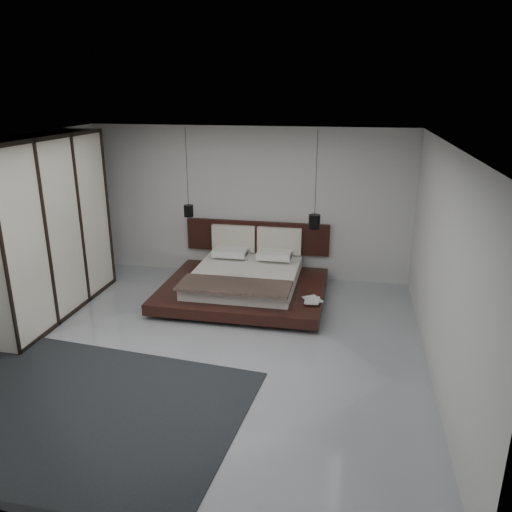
% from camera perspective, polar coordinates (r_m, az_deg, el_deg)
% --- Properties ---
extents(floor, '(6.00, 6.00, 0.00)m').
position_cam_1_polar(floor, '(7.10, -5.95, -10.30)').
color(floor, '#979AA0').
rests_on(floor, ground).
extents(ceiling, '(6.00, 6.00, 0.00)m').
position_cam_1_polar(ceiling, '(6.26, -6.81, 12.81)').
color(ceiling, white).
rests_on(ceiling, wall_back).
extents(wall_back, '(6.00, 0.00, 6.00)m').
position_cam_1_polar(wall_back, '(9.35, -0.87, 6.07)').
color(wall_back, '#B7B7B5').
rests_on(wall_back, floor).
extents(wall_front, '(6.00, 0.00, 6.00)m').
position_cam_1_polar(wall_front, '(4.03, -19.40, -12.47)').
color(wall_front, '#B7B7B5').
rests_on(wall_front, floor).
extents(wall_right, '(0.00, 6.00, 6.00)m').
position_cam_1_polar(wall_right, '(6.35, 20.46, -1.12)').
color(wall_right, '#B7B7B5').
rests_on(wall_right, floor).
extents(lattice_screen, '(0.05, 0.90, 2.60)m').
position_cam_1_polar(lattice_screen, '(9.91, -18.55, 5.23)').
color(lattice_screen, black).
rests_on(lattice_screen, floor).
extents(bed, '(2.72, 2.37, 1.07)m').
position_cam_1_polar(bed, '(8.61, -1.23, -2.79)').
color(bed, black).
rests_on(bed, floor).
extents(book_lower, '(0.36, 0.38, 0.03)m').
position_cam_1_polar(book_lower, '(7.87, 5.76, -5.13)').
color(book_lower, '#99724C').
rests_on(book_lower, bed).
extents(book_upper, '(0.22, 0.31, 0.02)m').
position_cam_1_polar(book_upper, '(7.83, 5.60, -5.03)').
color(book_upper, '#99724C').
rests_on(book_upper, book_lower).
extents(pendant_left, '(0.17, 0.17, 1.54)m').
position_cam_1_polar(pendant_left, '(8.98, -7.71, 5.19)').
color(pendant_left, black).
rests_on(pendant_left, ceiling).
extents(pendant_right, '(0.20, 0.20, 1.65)m').
position_cam_1_polar(pendant_right, '(8.55, 6.69, 3.95)').
color(pendant_right, black).
rests_on(pendant_right, ceiling).
extents(wardrobe, '(0.67, 2.84, 2.79)m').
position_cam_1_polar(wardrobe, '(8.31, -22.95, 2.98)').
color(wardrobe, beige).
rests_on(wardrobe, floor).
extents(rug, '(4.05, 3.07, 0.02)m').
position_cam_1_polar(rug, '(6.17, -20.52, -16.21)').
color(rug, black).
rests_on(rug, floor).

